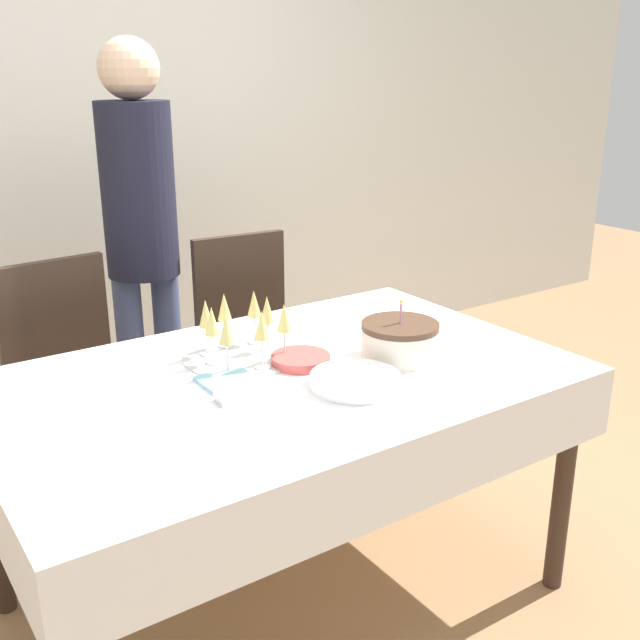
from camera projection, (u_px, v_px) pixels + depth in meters
ground_plane at (286, 595)px, 2.40m from camera, size 12.00×12.00×0.00m
wall_back at (66, 127)px, 3.43m from camera, size 8.00×0.05×2.70m
dining_table at (282, 406)px, 2.19m from camera, size 1.65×1.04×0.77m
dining_chair_far_left at (72, 383)px, 2.69m from camera, size 0.46×0.46×0.96m
dining_chair_far_right at (253, 343)px, 3.09m from camera, size 0.45×0.45×0.96m
birthday_cake at (400, 340)px, 2.26m from camera, size 0.24×0.24×0.19m
champagne_tray at (242, 331)px, 2.24m from camera, size 0.35×0.35×0.18m
plate_stack_main at (355, 381)px, 2.06m from camera, size 0.25×0.25×0.03m
plate_stack_dessert at (301, 360)px, 2.22m from camera, size 0.18×0.18×0.03m
cake_knife at (473, 370)px, 2.18m from camera, size 0.30×0.07×0.00m
fork_pile at (247, 394)px, 2.00m from camera, size 0.17×0.07×0.02m
napkin_pile at (228, 381)px, 2.09m from camera, size 0.15×0.15×0.01m
person_standing at (141, 221)px, 2.89m from camera, size 0.28×0.28×1.72m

